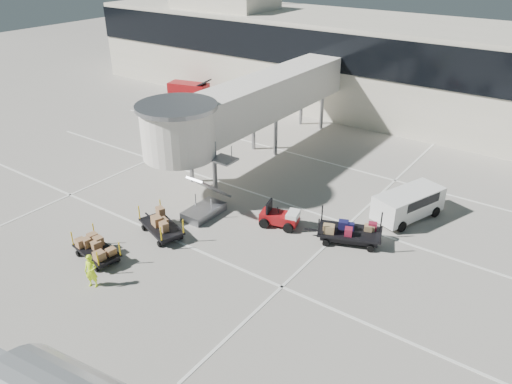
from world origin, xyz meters
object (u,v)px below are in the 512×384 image
at_px(suitcase_cart, 351,233).
at_px(minivan, 410,202).
at_px(baggage_tug, 280,217).
at_px(box_cart_far, 161,227).
at_px(belt_loader, 189,91).
at_px(box_cart_near, 96,250).
at_px(ground_worker, 91,271).

distance_m(suitcase_cart, minivan, 4.66).
relative_size(baggage_tug, box_cart_far, 0.66).
height_order(box_cart_far, belt_loader, belt_loader).
relative_size(box_cart_near, box_cart_far, 0.94).
xyz_separation_m(minivan, belt_loader, (-26.52, 10.27, -0.21)).
bearing_deg(belt_loader, minivan, -35.33).
xyz_separation_m(box_cart_near, box_cart_far, (1.08, 3.51, -0.02)).
bearing_deg(minivan, ground_worker, -103.13).
distance_m(baggage_tug, box_cart_far, 6.64).
distance_m(baggage_tug, ground_worker, 10.56).
bearing_deg(minivan, suitcase_cart, -89.56).
xyz_separation_m(baggage_tug, suitcase_cart, (4.00, 0.78, 0.05)).
xyz_separation_m(box_cart_near, ground_worker, (1.70, -1.57, 0.33)).
xyz_separation_m(ground_worker, minivan, (9.68, 14.86, 0.14)).
bearing_deg(box_cart_near, ground_worker, -33.17).
distance_m(box_cart_far, minivan, 14.22).
bearing_deg(ground_worker, minivan, 32.42).
relative_size(baggage_tug, belt_loader, 0.52).
xyz_separation_m(baggage_tug, box_cart_near, (-5.83, -8.15, 0.01)).
height_order(box_cart_near, minivan, minivan).
relative_size(ground_worker, minivan, 0.36).
distance_m(box_cart_near, belt_loader, 28.01).
height_order(ground_worker, minivan, ground_worker).
distance_m(ground_worker, minivan, 17.74).
bearing_deg(suitcase_cart, ground_worker, -149.76).
bearing_deg(box_cart_far, box_cart_near, -88.01).
bearing_deg(ground_worker, box_cart_far, 72.50).
relative_size(suitcase_cart, box_cart_far, 1.15).
relative_size(minivan, belt_loader, 1.05).
bearing_deg(box_cart_far, belt_loader, 148.01).
distance_m(box_cart_near, ground_worker, 2.34).
height_order(box_cart_far, minivan, minivan).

